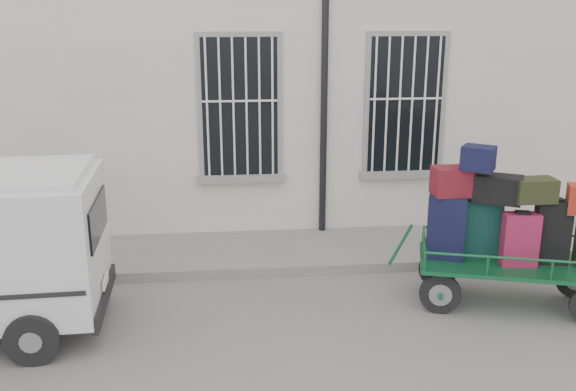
{
  "coord_description": "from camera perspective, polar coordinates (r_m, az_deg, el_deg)",
  "views": [
    {
      "loc": [
        -0.65,
        -7.27,
        3.8
      ],
      "look_at": [
        0.18,
        1.0,
        1.35
      ],
      "focal_mm": 40.0,
      "sensor_mm": 36.0,
      "label": 1
    }
  ],
  "objects": [
    {
      "name": "ground",
      "position": [
        8.23,
        -0.54,
        -11.06
      ],
      "size": [
        80.0,
        80.0,
        0.0
      ],
      "primitive_type": "plane",
      "color": "slate",
      "rests_on": "ground"
    },
    {
      "name": "building",
      "position": [
        12.81,
        -2.85,
        12.85
      ],
      "size": [
        24.0,
        5.15,
        6.0
      ],
      "color": "beige",
      "rests_on": "ground"
    },
    {
      "name": "sidewalk",
      "position": [
        10.19,
        -1.66,
        -4.99
      ],
      "size": [
        24.0,
        1.7,
        0.15
      ],
      "primitive_type": "cube",
      "color": "slate",
      "rests_on": "ground"
    },
    {
      "name": "luggage_cart",
      "position": [
        8.74,
        19.12,
        -3.06
      ],
      "size": [
        2.82,
        1.69,
        2.13
      ],
      "rotation": [
        0.0,
        0.0,
        -0.28
      ],
      "color": "black",
      "rests_on": "ground"
    }
  ]
}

